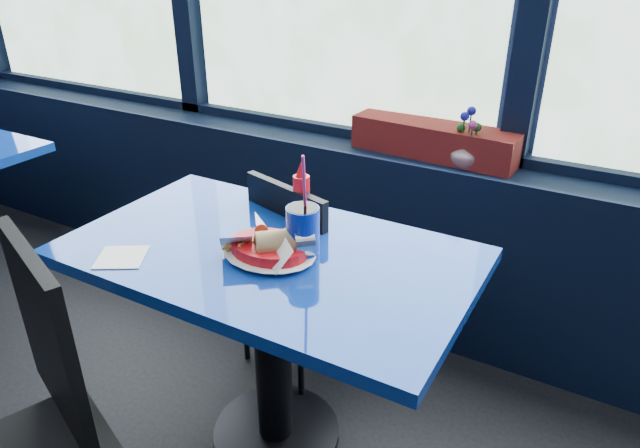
{
  "coord_description": "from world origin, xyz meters",
  "views": [
    {
      "loc": [
        1.16,
        0.8,
        1.57
      ],
      "look_at": [
        0.49,
        1.98,
        0.89
      ],
      "focal_mm": 32.0,
      "sensor_mm": 36.0,
      "label": 1
    }
  ],
  "objects_px": {
    "chair_near_front": "(33,428)",
    "near_table": "(270,301)",
    "flower_vase": "(466,150)",
    "ketchup_bottle": "(301,195)",
    "chair_near_back": "(297,266)",
    "soda_cup": "(303,231)",
    "food_basket": "(271,247)",
    "planter_box": "(434,140)"
  },
  "relations": [
    {
      "from": "soda_cup",
      "to": "ketchup_bottle",
      "type": "bearing_deg",
      "value": 122.09
    },
    {
      "from": "near_table",
      "to": "chair_near_back",
      "type": "xyz_separation_m",
      "value": [
        -0.11,
        0.33,
        -0.08
      ]
    },
    {
      "from": "ketchup_bottle",
      "to": "soda_cup",
      "type": "xyz_separation_m",
      "value": [
        0.13,
        -0.2,
        -0.01
      ]
    },
    {
      "from": "chair_near_back",
      "to": "ketchup_bottle",
      "type": "bearing_deg",
      "value": 146.69
    },
    {
      "from": "soda_cup",
      "to": "flower_vase",
      "type": "bearing_deg",
      "value": 74.16
    },
    {
      "from": "flower_vase",
      "to": "food_basket",
      "type": "distance_m",
      "value": 0.9
    },
    {
      "from": "planter_box",
      "to": "food_basket",
      "type": "distance_m",
      "value": 0.93
    },
    {
      "from": "planter_box",
      "to": "food_basket",
      "type": "relative_size",
      "value": 2.21
    },
    {
      "from": "planter_box",
      "to": "flower_vase",
      "type": "height_order",
      "value": "flower_vase"
    },
    {
      "from": "near_table",
      "to": "food_basket",
      "type": "bearing_deg",
      "value": -43.3
    },
    {
      "from": "planter_box",
      "to": "soda_cup",
      "type": "height_order",
      "value": "soda_cup"
    },
    {
      "from": "planter_box",
      "to": "chair_near_front",
      "type": "bearing_deg",
      "value": -99.93
    },
    {
      "from": "near_table",
      "to": "soda_cup",
      "type": "bearing_deg",
      "value": 11.0
    },
    {
      "from": "food_basket",
      "to": "ketchup_bottle",
      "type": "relative_size",
      "value": 1.47
    },
    {
      "from": "near_table",
      "to": "chair_near_back",
      "type": "relative_size",
      "value": 1.4
    },
    {
      "from": "chair_near_front",
      "to": "planter_box",
      "type": "height_order",
      "value": "chair_near_front"
    },
    {
      "from": "food_basket",
      "to": "near_table",
      "type": "bearing_deg",
      "value": 119.14
    },
    {
      "from": "near_table",
      "to": "ketchup_bottle",
      "type": "xyz_separation_m",
      "value": [
        -0.02,
        0.22,
        0.27
      ]
    },
    {
      "from": "flower_vase",
      "to": "ketchup_bottle",
      "type": "bearing_deg",
      "value": -120.52
    },
    {
      "from": "food_basket",
      "to": "soda_cup",
      "type": "bearing_deg",
      "value": 16.38
    },
    {
      "from": "ketchup_bottle",
      "to": "chair_near_back",
      "type": "bearing_deg",
      "value": 130.69
    },
    {
      "from": "chair_near_back",
      "to": "ketchup_bottle",
      "type": "relative_size",
      "value": 4.26
    },
    {
      "from": "chair_near_back",
      "to": "near_table",
      "type": "bearing_deg",
      "value": 124.31
    },
    {
      "from": "ketchup_bottle",
      "to": "planter_box",
      "type": "bearing_deg",
      "value": 72.67
    },
    {
      "from": "planter_box",
      "to": "ketchup_bottle",
      "type": "bearing_deg",
      "value": -103.23
    },
    {
      "from": "soda_cup",
      "to": "food_basket",
      "type": "bearing_deg",
      "value": -146.07
    },
    {
      "from": "food_basket",
      "to": "soda_cup",
      "type": "distance_m",
      "value": 0.1
    },
    {
      "from": "chair_near_front",
      "to": "flower_vase",
      "type": "bearing_deg",
      "value": 91.51
    },
    {
      "from": "chair_near_front",
      "to": "chair_near_back",
      "type": "distance_m",
      "value": 1.02
    },
    {
      "from": "chair_near_front",
      "to": "chair_near_back",
      "type": "height_order",
      "value": "chair_near_front"
    },
    {
      "from": "chair_near_front",
      "to": "food_basket",
      "type": "xyz_separation_m",
      "value": [
        0.23,
        0.65,
        0.23
      ]
    },
    {
      "from": "near_table",
      "to": "planter_box",
      "type": "height_order",
      "value": "planter_box"
    },
    {
      "from": "planter_box",
      "to": "soda_cup",
      "type": "xyz_separation_m",
      "value": [
        -0.08,
        -0.86,
        -0.04
      ]
    },
    {
      "from": "chair_near_front",
      "to": "food_basket",
      "type": "bearing_deg",
      "value": 91.45
    },
    {
      "from": "chair_near_back",
      "to": "food_basket",
      "type": "height_order",
      "value": "chair_near_back"
    },
    {
      "from": "chair_near_front",
      "to": "ketchup_bottle",
      "type": "xyz_separation_m",
      "value": [
        0.19,
        0.91,
        0.29
      ]
    },
    {
      "from": "flower_vase",
      "to": "soda_cup",
      "type": "xyz_separation_m",
      "value": [
        -0.23,
        -0.8,
        -0.04
      ]
    },
    {
      "from": "chair_near_front",
      "to": "near_table",
      "type": "bearing_deg",
      "value": 94.7
    },
    {
      "from": "flower_vase",
      "to": "soda_cup",
      "type": "distance_m",
      "value": 0.83
    },
    {
      "from": "chair_near_back",
      "to": "ketchup_bottle",
      "type": "xyz_separation_m",
      "value": [
        0.09,
        -0.11,
        0.35
      ]
    },
    {
      "from": "flower_vase",
      "to": "ketchup_bottle",
      "type": "relative_size",
      "value": 1.13
    },
    {
      "from": "flower_vase",
      "to": "food_basket",
      "type": "xyz_separation_m",
      "value": [
        -0.3,
        -0.85,
        -0.09
      ]
    }
  ]
}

